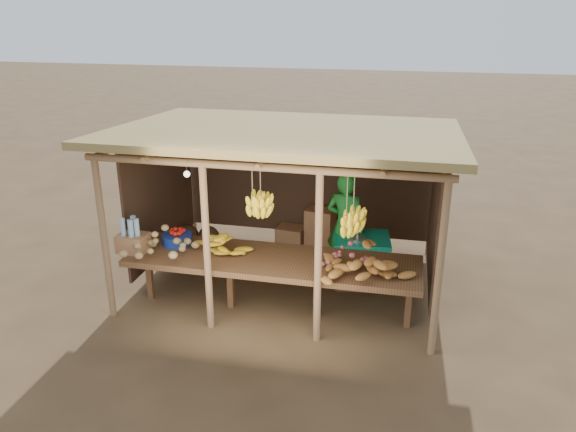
# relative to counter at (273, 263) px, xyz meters

# --- Properties ---
(ground) EXTENTS (60.00, 60.00, 0.00)m
(ground) POSITION_rel_counter_xyz_m (-0.00, 0.95, -0.74)
(ground) COLOR brown
(ground) RESTS_ON ground
(stall_structure) EXTENTS (4.70, 3.50, 2.43)m
(stall_structure) POSITION_rel_counter_xyz_m (0.05, 0.96, 1.18)
(stall_structure) COLOR #95714C
(stall_structure) RESTS_ON ground
(counter) EXTENTS (3.90, 1.05, 0.80)m
(counter) POSITION_rel_counter_xyz_m (0.00, 0.00, 0.00)
(counter) COLOR brown
(counter) RESTS_ON ground
(potato_heap) EXTENTS (1.05, 0.73, 0.37)m
(potato_heap) POSITION_rel_counter_xyz_m (-1.49, -0.23, 0.24)
(potato_heap) COLOR #9F8652
(potato_heap) RESTS_ON counter
(sweet_potato_heap) EXTENTS (1.25, 0.96, 0.36)m
(sweet_potato_heap) POSITION_rel_counter_xyz_m (1.26, -0.28, 0.24)
(sweet_potato_heap) COLOR #9D6528
(sweet_potato_heap) RESTS_ON counter
(onion_heap) EXTENTS (0.85, 0.69, 0.35)m
(onion_heap) POSITION_rel_counter_xyz_m (1.03, 0.06, 0.24)
(onion_heap) COLOR #AA5358
(onion_heap) RESTS_ON counter
(banana_pile) EXTENTS (0.75, 0.53, 0.35)m
(banana_pile) POSITION_rel_counter_xyz_m (-0.76, 0.04, 0.24)
(banana_pile) COLOR yellow
(banana_pile) RESTS_ON counter
(tomato_basin) EXTENTS (0.41, 0.41, 0.22)m
(tomato_basin) POSITION_rel_counter_xyz_m (-1.42, 0.18, 0.15)
(tomato_basin) COLOR navy
(tomato_basin) RESTS_ON counter
(bottle_box) EXTENTS (0.40, 0.33, 0.49)m
(bottle_box) POSITION_rel_counter_xyz_m (-1.90, -0.18, 0.25)
(bottle_box) COLOR #9C6B46
(bottle_box) RESTS_ON counter
(vendor) EXTENTS (0.71, 0.57, 1.68)m
(vendor) POSITION_rel_counter_xyz_m (0.81, 1.26, 0.10)
(vendor) COLOR #1B7B29
(vendor) RESTS_ON ground
(tarp_crate) EXTENTS (0.90, 0.80, 0.97)m
(tarp_crate) POSITION_rel_counter_xyz_m (1.08, 1.11, -0.34)
(tarp_crate) COLOR brown
(tarp_crate) RESTS_ON ground
(carton_stack) EXTENTS (1.02, 0.44, 0.74)m
(carton_stack) POSITION_rel_counter_xyz_m (0.12, 2.15, -0.41)
(carton_stack) COLOR #9C6B46
(carton_stack) RESTS_ON ground
(burlap_sacks) EXTENTS (0.79, 0.41, 0.56)m
(burlap_sacks) POSITION_rel_counter_xyz_m (-1.72, 1.67, -0.50)
(burlap_sacks) COLOR #442E1F
(burlap_sacks) RESTS_ON ground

